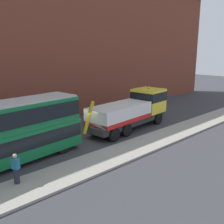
{
  "coord_description": "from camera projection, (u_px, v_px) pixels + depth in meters",
  "views": [
    {
      "loc": [
        -11.62,
        -16.28,
        7.23
      ],
      "look_at": [
        3.17,
        -0.54,
        2.0
      ],
      "focal_mm": 41.57,
      "sensor_mm": 36.0,
      "label": 1
    }
  ],
  "objects": [
    {
      "name": "pedestrian_onlooker",
      "position": [
        16.0,
        169.0,
        13.89
      ],
      "size": [
        0.4,
        0.47,
        1.71
      ],
      "rotation": [
        0.0,
        0.0,
        0.41
      ],
      "color": "#232333",
      "rests_on": "near_kerb"
    },
    {
      "name": "near_kerb",
      "position": [
        115.0,
        155.0,
        17.97
      ],
      "size": [
        60.0,
        2.8,
        0.15
      ],
      "primitive_type": "cube",
      "color": "gray",
      "rests_on": "ground_plane"
    },
    {
      "name": "building_facade",
      "position": [
        29.0,
        40.0,
        24.31
      ],
      "size": [
        60.0,
        1.5,
        16.0
      ],
      "color": "brown",
      "rests_on": "ground_plane"
    },
    {
      "name": "double_decker_bus",
      "position": [
        0.0,
        133.0,
        15.89
      ],
      "size": [
        11.19,
        3.54,
        4.06
      ],
      "rotation": [
        0.0,
        0.0,
        0.09
      ],
      "color": "#146B38",
      "rests_on": "ground_plane"
    },
    {
      "name": "ground_plane",
      "position": [
        79.0,
        141.0,
        20.96
      ],
      "size": [
        120.0,
        120.0,
        0.0
      ],
      "primitive_type": "plane",
      "color": "#38383D"
    },
    {
      "name": "recovery_tow_truck",
      "position": [
        132.0,
        110.0,
        24.02
      ],
      "size": [
        10.23,
        3.44,
        3.67
      ],
      "rotation": [
        0.0,
        0.0,
        0.09
      ],
      "color": "#2D2D2D",
      "rests_on": "ground_plane"
    }
  ]
}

